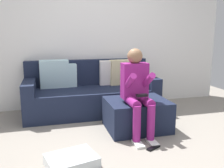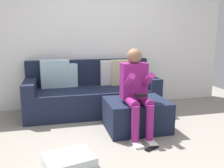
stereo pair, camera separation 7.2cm
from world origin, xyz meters
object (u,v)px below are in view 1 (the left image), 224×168
couch_sectional (91,93)px  storage_bin (72,161)px  remote_near_ottoman (153,148)px  person_seated (137,88)px  ottoman (137,114)px

couch_sectional → storage_bin: couch_sectional is taller
storage_bin → remote_near_ottoman: (0.96, 0.15, -0.05)m
person_seated → remote_near_ottoman: (0.05, -0.45, -0.62)m
person_seated → storage_bin: person_seated is taller
couch_sectional → storage_bin: bearing=-106.3°
couch_sectional → person_seated: person_seated is taller
couch_sectional → person_seated: bearing=-70.4°
couch_sectional → storage_bin: size_ratio=4.49×
ottoman → person_seated: bearing=-111.8°
ottoman → storage_bin: (-0.98, -0.78, -0.15)m
remote_near_ottoman → ottoman: bearing=61.0°
ottoman → remote_near_ottoman: ottoman is taller
ottoman → remote_near_ottoman: (-0.03, -0.63, -0.20)m
couch_sectional → ottoman: bearing=-63.4°
storage_bin → ottoman: bearing=38.3°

